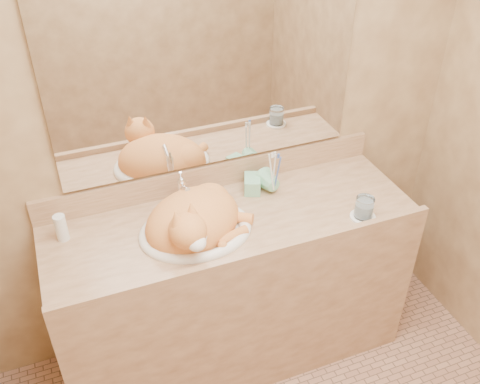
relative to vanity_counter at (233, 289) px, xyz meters
name	(u,v)px	position (x,y,z in m)	size (l,w,h in m)	color
wall_back	(209,108)	(0.00, 0.28, 0.82)	(2.40, 0.02, 2.50)	brown
vanity_counter	(233,289)	(0.00, 0.00, 0.00)	(1.60, 0.55, 0.85)	brown
mirror	(209,78)	(0.00, 0.26, 0.97)	(1.30, 0.02, 0.80)	white
sink_basin	(195,218)	(-0.17, -0.02, 0.50)	(0.46, 0.39, 0.14)	white
faucet	(182,192)	(-0.17, 0.16, 0.51)	(0.04, 0.12, 0.17)	white
cat	(194,219)	(-0.18, -0.03, 0.50)	(0.43, 0.35, 0.24)	#CE6F2F
soap_dispenser	(253,183)	(0.14, 0.12, 0.51)	(0.07, 0.07, 0.16)	#76BC93
toothbrush_cup	(274,187)	(0.24, 0.10, 0.47)	(0.10, 0.10, 0.09)	#76BC93
toothbrushes	(275,171)	(0.24, 0.10, 0.56)	(0.04, 0.04, 0.23)	silver
saucer	(363,217)	(0.52, -0.19, 0.43)	(0.11, 0.11, 0.01)	white
water_glass	(364,207)	(0.52, -0.19, 0.48)	(0.08, 0.08, 0.09)	silver
lotion_bottle	(61,228)	(-0.69, 0.13, 0.48)	(0.05, 0.05, 0.12)	silver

